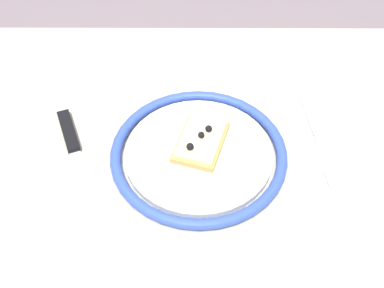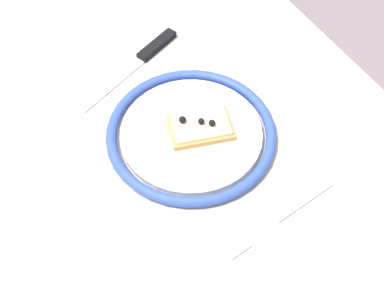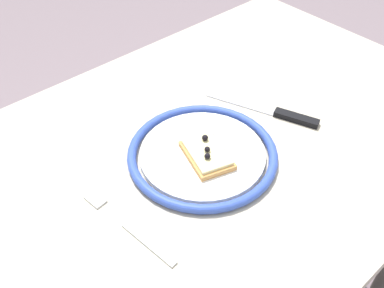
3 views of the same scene
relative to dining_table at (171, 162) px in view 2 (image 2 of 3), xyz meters
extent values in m
cube|color=#BCB29E|center=(0.00, 0.00, 0.10)|extent=(1.12, 0.72, 0.03)
cylinder|color=#4C4742|center=(0.50, -0.30, -0.29)|extent=(0.05, 0.05, 0.74)
cylinder|color=white|center=(-0.04, -0.02, 0.12)|extent=(0.23, 0.23, 0.01)
torus|color=#334FB2|center=(-0.04, -0.02, 0.12)|extent=(0.27, 0.27, 0.02)
cube|color=tan|center=(-0.04, -0.04, 0.13)|extent=(0.09, 0.12, 0.01)
cube|color=beige|center=(-0.04, -0.04, 0.14)|extent=(0.08, 0.10, 0.01)
sphere|color=black|center=(-0.05, -0.05, 0.14)|extent=(0.01, 0.01, 0.01)
sphere|color=black|center=(-0.03, -0.01, 0.14)|extent=(0.01, 0.01, 0.01)
sphere|color=black|center=(-0.04, -0.04, 0.14)|extent=(0.01, 0.01, 0.01)
cube|color=silver|center=(0.13, 0.04, 0.11)|extent=(0.07, 0.15, 0.00)
cube|color=black|center=(0.17, -0.07, 0.12)|extent=(0.05, 0.09, 0.01)
cube|color=#B9B9B9|center=(-0.23, -0.11, 0.11)|extent=(0.02, 0.11, 0.00)
cube|color=#B9B9B9|center=(-0.24, 0.02, 0.11)|extent=(0.03, 0.04, 0.00)
camera|label=1|loc=(-0.03, 0.45, 0.68)|focal=44.45mm
camera|label=2|loc=(-0.49, 0.24, 0.80)|focal=49.79mm
camera|label=3|loc=(-0.43, -0.43, 0.68)|focal=41.04mm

